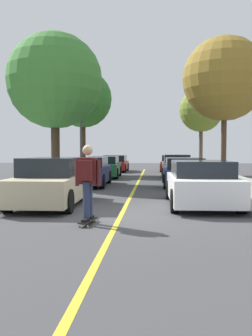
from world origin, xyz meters
TOP-DOWN VIEW (x-y plane):
  - ground at (0.00, 0.00)m, footprint 80.00×80.00m
  - center_line at (0.00, 4.00)m, footprint 0.12×39.20m
  - parked_car_left_nearest at (-2.23, 1.70)m, footprint 1.86×4.18m
  - parked_car_left_near at (-2.23, 8.00)m, footprint 1.88×4.14m
  - parked_car_left_far at (-2.23, 13.44)m, footprint 2.03×4.47m
  - parked_car_left_farthest at (-2.23, 19.92)m, footprint 1.96×4.36m
  - parked_car_right_nearest at (2.23, 1.96)m, footprint 1.98×4.21m
  - parked_car_right_near at (2.23, 8.25)m, footprint 1.98×4.45m
  - parked_car_right_far at (2.23, 14.13)m, footprint 1.86×4.02m
  - parked_car_right_farthest at (2.23, 20.41)m, footprint 1.93×4.21m
  - street_tree_left_nearest at (-4.04, 8.83)m, footprint 4.68×4.68m
  - street_tree_left_near at (-4.04, 16.19)m, footprint 3.92×3.92m
  - street_tree_right_nearest at (4.04, 8.21)m, footprint 3.84×3.84m
  - street_tree_right_near at (4.04, 16.67)m, footprint 2.98×2.98m
  - fire_hydrant at (-3.73, 3.18)m, footprint 0.20×0.20m
  - streetlamp at (-3.98, 14.95)m, footprint 0.36×0.24m
  - skateboard at (-0.63, -1.12)m, footprint 0.31×0.86m
  - skateboarder at (-0.64, -1.15)m, footprint 0.59×0.71m

SIDE VIEW (x-z plane):
  - ground at x=0.00m, z-range 0.00..0.00m
  - center_line at x=0.00m, z-range 0.00..0.01m
  - skateboard at x=-0.63m, z-range 0.04..0.14m
  - fire_hydrant at x=-3.73m, z-range 0.14..0.84m
  - parked_car_left_farthest at x=-2.23m, z-range 0.00..1.28m
  - parked_car_right_farthest at x=2.23m, z-range 0.00..1.29m
  - parked_car_right_near at x=2.23m, z-range 0.00..1.31m
  - parked_car_left_far at x=-2.23m, z-range 0.01..1.31m
  - parked_car_left_near at x=-2.23m, z-range -0.01..1.33m
  - parked_car_right_nearest at x=2.23m, z-range -0.01..1.34m
  - parked_car_right_far at x=2.23m, z-range -0.02..1.38m
  - parked_car_left_nearest at x=-2.23m, z-range -0.02..1.41m
  - skateboarder at x=-0.64m, z-range 0.21..1.88m
  - streetlamp at x=-3.98m, z-range 0.54..5.80m
  - street_tree_right_near at x=4.04m, z-range 1.51..7.29m
  - street_tree_right_nearest at x=4.04m, z-range 1.57..8.28m
  - street_tree_left_nearest at x=-4.04m, z-range 1.42..8.69m
  - street_tree_left_near at x=-4.04m, z-range 1.67..8.69m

